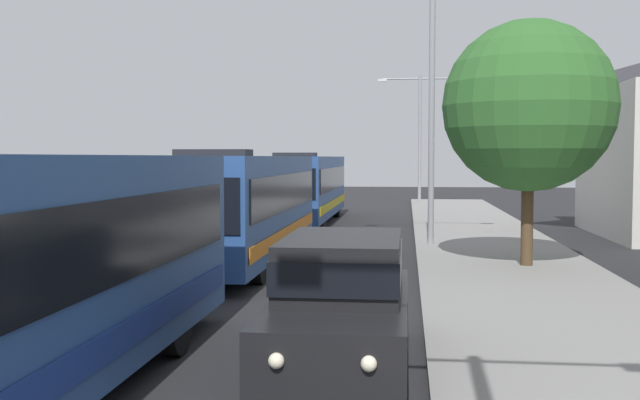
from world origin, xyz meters
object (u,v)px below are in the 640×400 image
at_px(bus_middle, 306,186).
at_px(roadside_tree, 529,106).
at_px(bus_second_in_line, 244,204).
at_px(white_suv, 342,298).
at_px(streetlamp_mid, 432,87).
at_px(streetlamp_far, 420,125).

xyz_separation_m(bus_middle, roadside_tree, (7.78, -13.98, 2.67)).
distance_m(bus_second_in_line, roadside_tree, 8.24).
bearing_deg(bus_second_in_line, white_suv, -70.46).
relative_size(bus_second_in_line, white_suv, 2.25).
bearing_deg(streetlamp_mid, streetlamp_far, 90.00).
xyz_separation_m(bus_second_in_line, streetlamp_far, (5.40, 27.19, 3.34)).
height_order(bus_second_in_line, streetlamp_mid, streetlamp_mid).
distance_m(bus_second_in_line, bus_middle, 13.44).
xyz_separation_m(bus_middle, white_suv, (3.70, -23.86, -0.66)).
height_order(bus_second_in_line, white_suv, bus_second_in_line).
bearing_deg(bus_second_in_line, streetlamp_mid, 38.18).
bearing_deg(bus_middle, bus_second_in_line, -90.00).
height_order(bus_middle, roadside_tree, roadside_tree).
relative_size(bus_second_in_line, roadside_tree, 1.73).
relative_size(bus_middle, roadside_tree, 1.84).
bearing_deg(bus_second_in_line, roadside_tree, -3.98).
distance_m(bus_middle, roadside_tree, 16.22).
xyz_separation_m(bus_middle, streetlamp_far, (5.40, 13.75, 3.34)).
height_order(white_suv, roadside_tree, roadside_tree).
xyz_separation_m(bus_second_in_line, streetlamp_mid, (5.40, 4.24, 3.65)).
xyz_separation_m(bus_second_in_line, white_suv, (3.70, -10.42, -0.66)).
xyz_separation_m(white_suv, streetlamp_mid, (1.70, 14.66, 4.31)).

